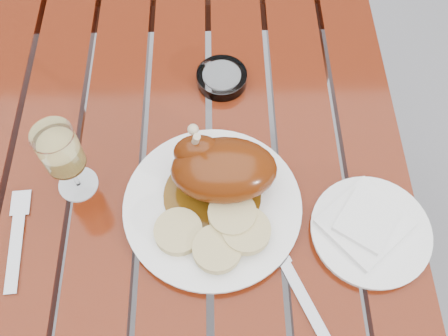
# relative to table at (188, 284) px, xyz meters

# --- Properties ---
(ground) EXTENTS (60.00, 60.00, 0.00)m
(ground) POSITION_rel_table_xyz_m (0.00, 0.00, -0.38)
(ground) COLOR slate
(ground) RESTS_ON ground
(table) EXTENTS (0.80, 1.20, 0.75)m
(table) POSITION_rel_table_xyz_m (0.00, 0.00, 0.00)
(table) COLOR maroon
(table) RESTS_ON ground
(dinner_plate) EXTENTS (0.37, 0.37, 0.02)m
(dinner_plate) POSITION_rel_table_xyz_m (0.06, 0.01, 0.38)
(dinner_plate) COLOR white
(dinner_plate) RESTS_ON table
(roast_duck) EXTENTS (0.18, 0.16, 0.12)m
(roast_duck) POSITION_rel_table_xyz_m (0.08, 0.05, 0.44)
(roast_duck) COLOR #57340A
(roast_duck) RESTS_ON dinner_plate
(bread_dumplings) EXTENTS (0.18, 0.13, 0.03)m
(bread_dumplings) POSITION_rel_table_xyz_m (0.07, -0.04, 0.41)
(bread_dumplings) COLOR tan
(bread_dumplings) RESTS_ON dinner_plate
(wine_glass) EXTENTS (0.07, 0.07, 0.16)m
(wine_glass) POSITION_rel_table_xyz_m (-0.16, 0.06, 0.45)
(wine_glass) COLOR #E2C966
(wine_glass) RESTS_ON table
(side_plate) EXTENTS (0.20, 0.20, 0.02)m
(side_plate) POSITION_rel_table_xyz_m (0.31, -0.03, 0.38)
(side_plate) COLOR white
(side_plate) RESTS_ON table
(napkin) EXTENTS (0.16, 0.16, 0.01)m
(napkin) POSITION_rel_table_xyz_m (0.30, -0.02, 0.40)
(napkin) COLOR white
(napkin) RESTS_ON side_plate
(ashtray) EXTENTS (0.10, 0.10, 0.02)m
(ashtray) POSITION_rel_table_xyz_m (0.08, 0.28, 0.39)
(ashtray) COLOR #B2B7BC
(ashtray) RESTS_ON table
(fork) EXTENTS (0.03, 0.16, 0.01)m
(fork) POSITION_rel_table_xyz_m (-0.25, -0.04, 0.38)
(fork) COLOR gray
(fork) RESTS_ON table
(knife) EXTENTS (0.09, 0.18, 0.01)m
(knife) POSITION_rel_table_xyz_m (0.19, -0.12, 0.38)
(knife) COLOR gray
(knife) RESTS_ON table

